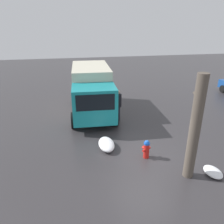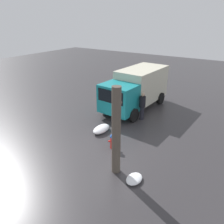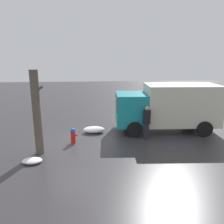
% 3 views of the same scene
% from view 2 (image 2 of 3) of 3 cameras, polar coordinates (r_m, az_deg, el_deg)
% --- Properties ---
extents(ground_plane, '(60.00, 60.00, 0.00)m').
position_cam_2_polar(ground_plane, '(11.57, 0.15, -9.39)').
color(ground_plane, '#333033').
extents(fire_hydrant, '(0.36, 0.43, 0.83)m').
position_cam_2_polar(fire_hydrant, '(11.35, 0.16, -7.57)').
color(fire_hydrant, red).
rests_on(fire_hydrant, ground_plane).
extents(tree_trunk, '(0.58, 0.38, 3.92)m').
position_cam_2_polar(tree_trunk, '(8.98, 1.11, -5.24)').
color(tree_trunk, brown).
rests_on(tree_trunk, ground_plane).
extents(delivery_truck, '(6.20, 2.84, 2.85)m').
position_cam_2_polar(delivery_truck, '(16.14, 6.42, 6.32)').
color(delivery_truck, teal).
rests_on(delivery_truck, ground_plane).
extents(pedestrian, '(0.40, 0.40, 1.86)m').
position_cam_2_polar(pedestrian, '(14.38, 7.92, 1.79)').
color(pedestrian, '#23232D').
rests_on(pedestrian, ground_plane).
extents(snow_pile_by_hydrant, '(1.29, 0.71, 0.38)m').
position_cam_2_polar(snow_pile_by_hydrant, '(13.01, -2.82, -4.44)').
color(snow_pile_by_hydrant, white).
rests_on(snow_pile_by_hydrant, ground_plane).
extents(snow_pile_curbside, '(0.86, 0.61, 0.19)m').
position_cam_2_polar(snow_pile_curbside, '(9.56, 5.82, -16.98)').
color(snow_pile_curbside, white).
rests_on(snow_pile_curbside, ground_plane).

